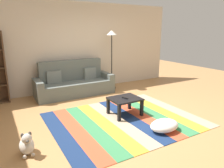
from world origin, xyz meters
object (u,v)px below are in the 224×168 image
Objects in this scene: tv_remote at (125,98)px; couch at (74,83)px; standing_lamp at (112,40)px; dog at (27,145)px; coffee_table at (125,101)px; pouf at (164,125)px.

couch is at bearing 86.00° from tv_remote.
standing_lamp is at bearing 1.63° from couch.
couch is 3.12m from dog.
coffee_table is 1.08m from pouf.
standing_lamp is at bearing 41.24° from dog.
coffee_table is (0.44, -2.06, -0.01)m from couch.
standing_lamp is 12.34× the size of tv_remote.
coffee_table is 2.22m from dog.
tv_remote reaches higher than dog.
tv_remote is at bearing -119.66° from coffee_table.
coffee_table is at bearing 44.79° from tv_remote.
dog is at bearing -138.76° from standing_lamp.
pouf is 1.08m from tv_remote.
standing_lamp is (0.86, 2.10, 1.22)m from coffee_table.
standing_lamp is (0.65, 3.13, 1.43)m from pouf.
couch is 15.07× the size of tv_remote.
coffee_table is 1.13× the size of pouf.
tv_remote is (0.43, -2.09, 0.08)m from couch.
coffee_table is at bearing 14.12° from dog.
dog is at bearing -165.88° from coffee_table.
couch is 5.69× the size of dog.
tv_remote is at bearing -112.44° from standing_lamp.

